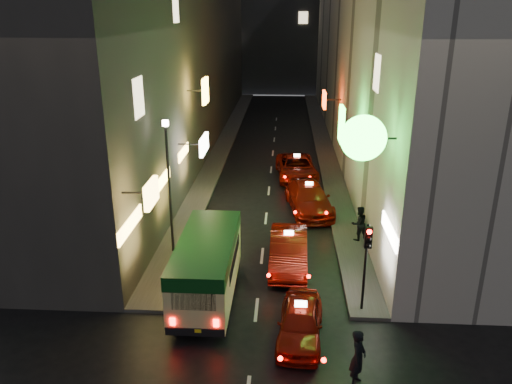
% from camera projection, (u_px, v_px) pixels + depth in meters
% --- Properties ---
extents(building_left, '(7.55, 52.00, 18.00)m').
position_uv_depth(building_left, '(177.00, 35.00, 40.43)').
color(building_left, '#3A3735').
rests_on(building_left, ground).
extents(building_right, '(8.04, 52.00, 18.00)m').
position_uv_depth(building_right, '(376.00, 35.00, 39.53)').
color(building_right, '#B4AEA5').
rests_on(building_right, ground).
extents(building_far, '(30.00, 10.00, 22.00)m').
position_uv_depth(building_far, '(281.00, 10.00, 69.33)').
color(building_far, '#2F2F33').
rests_on(building_far, ground).
extents(sidewalk_left, '(1.50, 52.00, 0.15)m').
position_uv_depth(sidewalk_left, '(225.00, 142.00, 43.27)').
color(sidewalk_left, '#4C4946').
rests_on(sidewalk_left, ground).
extents(sidewalk_right, '(1.50, 52.00, 0.15)m').
position_uv_depth(sidewalk_right, '(323.00, 144.00, 42.79)').
color(sidewalk_right, '#4C4946').
rests_on(sidewalk_right, ground).
extents(minibus, '(2.11, 6.00, 2.58)m').
position_uv_depth(minibus, '(207.00, 262.00, 19.36)').
color(minibus, '#D8D387').
rests_on(minibus, ground).
extents(taxi_near, '(2.31, 4.84, 1.66)m').
position_uv_depth(taxi_near, '(300.00, 319.00, 17.24)').
color(taxi_near, maroon).
rests_on(taxi_near, ground).
extents(taxi_second, '(2.37, 5.65, 1.96)m').
position_uv_depth(taxi_second, '(288.00, 248.00, 22.14)').
color(taxi_second, maroon).
rests_on(taxi_second, ground).
extents(taxi_third, '(3.22, 6.02, 1.99)m').
position_uv_depth(taxi_third, '(309.00, 196.00, 28.35)').
color(taxi_third, maroon).
rests_on(taxi_third, ground).
extents(taxi_far, '(2.81, 5.82, 1.96)m').
position_uv_depth(taxi_far, '(297.00, 166.00, 33.88)').
color(taxi_far, maroon).
rests_on(taxi_far, ground).
extents(pedestrian_crossing, '(0.66, 0.81, 2.13)m').
position_uv_depth(pedestrian_crossing, '(358.00, 354.00, 15.00)').
color(pedestrian_crossing, black).
rests_on(pedestrian_crossing, ground).
extents(pedestrian_sidewalk, '(0.87, 0.74, 1.97)m').
position_uv_depth(pedestrian_sidewalk, '(359.00, 221.00, 24.33)').
color(pedestrian_sidewalk, black).
rests_on(pedestrian_sidewalk, sidewalk_right).
extents(traffic_light, '(0.26, 0.43, 3.50)m').
position_uv_depth(traffic_light, '(367.00, 250.00, 17.96)').
color(traffic_light, black).
rests_on(traffic_light, sidewalk_right).
extents(lamp_post, '(0.28, 0.28, 6.22)m').
position_uv_depth(lamp_post, '(169.00, 179.00, 22.32)').
color(lamp_post, black).
rests_on(lamp_post, sidewalk_left).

